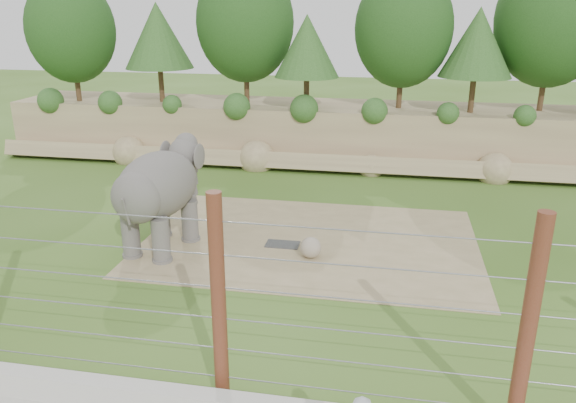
# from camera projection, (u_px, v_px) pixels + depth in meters

# --- Properties ---
(ground) EXTENTS (90.00, 90.00, 0.00)m
(ground) POSITION_uv_depth(u_px,v_px,m) (274.00, 285.00, 14.42)
(ground) COLOR #395D19
(ground) RESTS_ON ground
(back_embankment) EXTENTS (30.00, 5.52, 8.77)m
(back_embankment) POSITION_uv_depth(u_px,v_px,m) (345.00, 73.00, 24.77)
(back_embankment) COLOR #8A7455
(back_embankment) RESTS_ON ground
(dirt_patch) EXTENTS (10.00, 7.00, 0.02)m
(dirt_patch) POSITION_uv_depth(u_px,v_px,m) (310.00, 241.00, 17.11)
(dirt_patch) COLOR #8F7F57
(dirt_patch) RESTS_ON ground
(drain_grate) EXTENTS (1.00, 0.60, 0.03)m
(drain_grate) POSITION_uv_depth(u_px,v_px,m) (283.00, 244.00, 16.81)
(drain_grate) COLOR #262628
(drain_grate) RESTS_ON dirt_patch
(elephant) EXTENTS (2.21, 3.97, 3.04)m
(elephant) POSITION_uv_depth(u_px,v_px,m) (159.00, 200.00, 16.13)
(elephant) COLOR #5D5854
(elephant) RESTS_ON ground
(stone_ball) EXTENTS (0.60, 0.60, 0.60)m
(stone_ball) POSITION_uv_depth(u_px,v_px,m) (311.00, 248.00, 15.88)
(stone_ball) COLOR gray
(stone_ball) RESTS_ON dirt_patch
(barrier_fence) EXTENTS (20.26, 0.26, 4.00)m
(barrier_fence) POSITION_uv_depth(u_px,v_px,m) (219.00, 303.00, 9.58)
(barrier_fence) COLOR #612615
(barrier_fence) RESTS_ON ground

